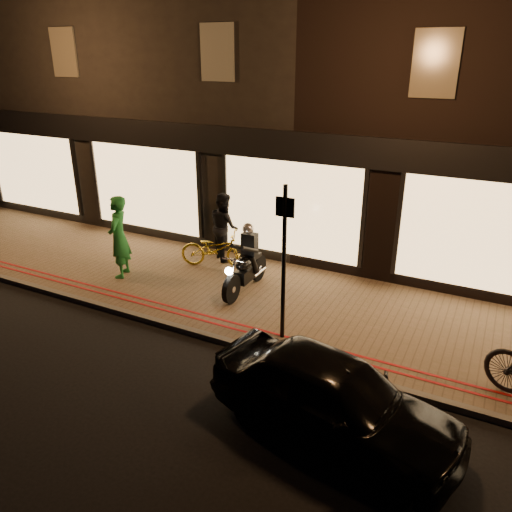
# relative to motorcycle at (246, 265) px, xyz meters

# --- Properties ---
(ground) EXTENTS (90.00, 90.00, 0.00)m
(ground) POSITION_rel_motorcycle_xyz_m (0.28, -2.11, -0.73)
(ground) COLOR black
(ground) RESTS_ON ground
(sidewalk) EXTENTS (50.00, 4.00, 0.12)m
(sidewalk) POSITION_rel_motorcycle_xyz_m (0.28, -0.11, -0.67)
(sidewalk) COLOR brown
(sidewalk) RESTS_ON ground
(kerb_stone) EXTENTS (50.00, 0.14, 0.12)m
(kerb_stone) POSITION_rel_motorcycle_xyz_m (0.28, -2.06, -0.67)
(kerb_stone) COLOR #59544C
(kerb_stone) RESTS_ON ground
(red_kerb_lines) EXTENTS (50.00, 0.26, 0.01)m
(red_kerb_lines) POSITION_rel_motorcycle_xyz_m (0.28, -1.56, -0.61)
(red_kerb_lines) COLOR #9A0E0E
(red_kerb_lines) RESTS_ON sidewalk
(building_row) EXTENTS (48.00, 10.11, 8.50)m
(building_row) POSITION_rel_motorcycle_xyz_m (0.28, 6.88, 3.51)
(building_row) COLOR black
(building_row) RESTS_ON ground
(motorcycle) EXTENTS (0.60, 1.94, 1.59)m
(motorcycle) POSITION_rel_motorcycle_xyz_m (0.00, 0.00, 0.00)
(motorcycle) COLOR black
(motorcycle) RESTS_ON sidewalk
(sign_post) EXTENTS (0.35, 0.08, 3.00)m
(sign_post) POSITION_rel_motorcycle_xyz_m (1.58, -1.49, 1.06)
(sign_post) COLOR black
(sign_post) RESTS_ON sidewalk
(bicycle_gold) EXTENTS (1.88, 1.17, 0.93)m
(bicycle_gold) POSITION_rel_motorcycle_xyz_m (-1.34, 0.86, -0.15)
(bicycle_gold) COLOR gold
(bicycle_gold) RESTS_ON sidewalk
(person_green) EXTENTS (0.72, 0.86, 2.01)m
(person_green) POSITION_rel_motorcycle_xyz_m (-3.09, -0.67, 0.39)
(person_green) COLOR #207A30
(person_green) RESTS_ON sidewalk
(person_dark) EXTENTS (1.09, 1.07, 1.77)m
(person_dark) POSITION_rel_motorcycle_xyz_m (-1.42, 1.45, 0.27)
(person_dark) COLOR black
(person_dark) RESTS_ON sidewalk
(parked_car) EXTENTS (3.97, 2.19, 1.28)m
(parked_car) POSITION_rel_motorcycle_xyz_m (3.25, -3.44, -0.10)
(parked_car) COLOR black
(parked_car) RESTS_ON ground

